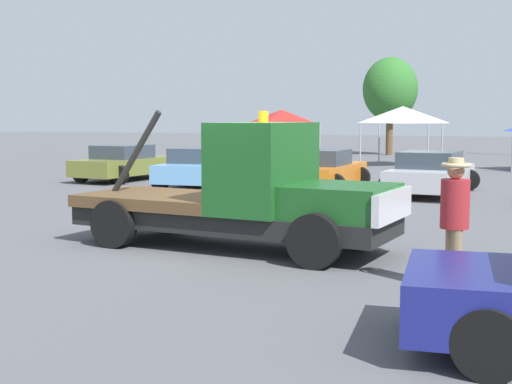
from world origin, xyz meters
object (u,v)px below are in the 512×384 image
(tow_truck, at_px, (249,197))
(person_near_truck, at_px, (455,212))
(parked_car_skyblue, at_px, (202,168))
(parked_car_silver, at_px, (431,173))
(parked_car_orange, at_px, (321,170))
(parked_car_olive, at_px, (126,163))
(canopy_tent_red, at_px, (281,117))
(tree_left, at_px, (390,90))
(canopy_tent_white, at_px, (403,115))

(tow_truck, height_order, person_near_truck, tow_truck)
(tow_truck, bearing_deg, parked_car_skyblue, 125.83)
(tow_truck, distance_m, parked_car_silver, 10.79)
(parked_car_orange, bearing_deg, person_near_truck, -154.50)
(tow_truck, bearing_deg, parked_car_orange, 105.38)
(tow_truck, relative_size, parked_car_skyblue, 1.30)
(person_near_truck, height_order, parked_car_silver, person_near_truck)
(parked_car_skyblue, bearing_deg, parked_car_orange, -90.47)
(parked_car_orange, distance_m, parked_car_silver, 3.50)
(parked_car_olive, bearing_deg, tow_truck, -134.51)
(parked_car_skyblue, height_order, canopy_tent_red, canopy_tent_red)
(parked_car_olive, bearing_deg, canopy_tent_red, -4.69)
(person_near_truck, relative_size, tree_left, 0.30)
(person_near_truck, distance_m, parked_car_skyblue, 15.48)
(tow_truck, distance_m, canopy_tent_white, 23.62)
(parked_car_skyblue, height_order, canopy_tent_white, canopy_tent_white)
(person_near_truck, height_order, canopy_tent_white, canopy_tent_white)
(canopy_tent_white, bearing_deg, parked_car_olive, -120.47)
(parked_car_skyblue, distance_m, tree_left, 23.33)
(tow_truck, xyz_separation_m, parked_car_olive, (-10.54, 10.78, -0.31))
(parked_car_skyblue, xyz_separation_m, parked_car_silver, (7.65, 0.86, 0.00))
(parked_car_silver, bearing_deg, tow_truck, 174.71)
(canopy_tent_white, distance_m, tree_left, 10.26)
(tow_truck, relative_size, parked_car_silver, 1.24)
(tow_truck, relative_size, canopy_tent_white, 1.83)
(canopy_tent_red, bearing_deg, parked_car_orange, -60.97)
(tow_truck, relative_size, canopy_tent_red, 1.93)
(parked_car_orange, bearing_deg, tow_truck, -169.10)
(parked_car_silver, height_order, canopy_tent_white, canopy_tent_white)
(parked_car_silver, relative_size, canopy_tent_red, 1.55)
(parked_car_silver, relative_size, canopy_tent_white, 1.48)
(parked_car_skyblue, xyz_separation_m, canopy_tent_red, (-2.64, 12.81, 1.73))
(parked_car_olive, xyz_separation_m, canopy_tent_white, (7.40, 12.58, 1.85))
(tree_left, bearing_deg, canopy_tent_white, -71.33)
(parked_car_olive, relative_size, parked_car_skyblue, 1.00)
(parked_car_silver, height_order, tree_left, tree_left)
(person_near_truck, xyz_separation_m, parked_car_silver, (-2.90, 12.19, -0.43))
(parked_car_orange, relative_size, parked_car_silver, 0.94)
(tow_truck, distance_m, parked_car_olive, 15.08)
(tree_left, bearing_deg, canopy_tent_red, -106.03)
(parked_car_orange, xyz_separation_m, tree_left, (-3.84, 22.49, 3.46))
(person_near_truck, bearing_deg, tow_truck, -49.30)
(canopy_tent_red, distance_m, tree_left, 10.81)
(parked_car_olive, relative_size, canopy_tent_red, 1.49)
(parked_car_skyblue, bearing_deg, parked_car_olive, 68.68)
(tree_left, bearing_deg, parked_car_silver, -71.72)
(canopy_tent_red, bearing_deg, tree_left, 73.97)
(tow_truck, xyz_separation_m, canopy_tent_white, (-3.14, 23.36, 1.53))
(parked_car_skyblue, xyz_separation_m, canopy_tent_white, (3.55, 13.47, 1.85))
(person_near_truck, xyz_separation_m, parked_car_skyblue, (-10.55, 11.33, -0.43))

